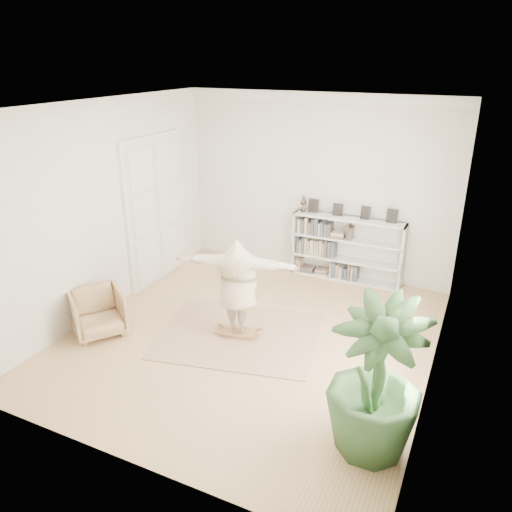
{
  "coord_description": "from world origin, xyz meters",
  "views": [
    {
      "loc": [
        3.06,
        -6.29,
        4.25
      ],
      "look_at": [
        -0.11,
        0.4,
        1.24
      ],
      "focal_mm": 35.0,
      "sensor_mm": 36.0,
      "label": 1
    }
  ],
  "objects_px": {
    "armchair": "(98,312)",
    "houseplant": "(376,379)",
    "bookshelf": "(347,250)",
    "person": "(238,284)",
    "rocker_board": "(238,332)"
  },
  "relations": [
    {
      "from": "bookshelf",
      "to": "rocker_board",
      "type": "relative_size",
      "value": 3.8
    },
    {
      "from": "armchair",
      "to": "rocker_board",
      "type": "distance_m",
      "value": 2.3
    },
    {
      "from": "armchair",
      "to": "houseplant",
      "type": "bearing_deg",
      "value": -62.41
    },
    {
      "from": "houseplant",
      "to": "person",
      "type": "bearing_deg",
      "value": 148.03
    },
    {
      "from": "bookshelf",
      "to": "armchair",
      "type": "xyz_separation_m",
      "value": [
        -3.04,
        -3.77,
        -0.27
      ]
    },
    {
      "from": "bookshelf",
      "to": "person",
      "type": "bearing_deg",
      "value": -108.09
    },
    {
      "from": "rocker_board",
      "to": "armchair",
      "type": "bearing_deg",
      "value": -169.7
    },
    {
      "from": "bookshelf",
      "to": "rocker_board",
      "type": "height_order",
      "value": "bookshelf"
    },
    {
      "from": "bookshelf",
      "to": "person",
      "type": "xyz_separation_m",
      "value": [
        -0.94,
        -2.89,
        0.28
      ]
    },
    {
      "from": "rocker_board",
      "to": "houseplant",
      "type": "relative_size",
      "value": 0.3
    },
    {
      "from": "rocker_board",
      "to": "houseplant",
      "type": "distance_m",
      "value": 3.08
    },
    {
      "from": "rocker_board",
      "to": "person",
      "type": "relative_size",
      "value": 0.3
    },
    {
      "from": "rocker_board",
      "to": "houseplant",
      "type": "bearing_deg",
      "value": -44.44
    },
    {
      "from": "person",
      "to": "houseplant",
      "type": "height_order",
      "value": "houseplant"
    },
    {
      "from": "bookshelf",
      "to": "person",
      "type": "distance_m",
      "value": 3.05
    }
  ]
}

